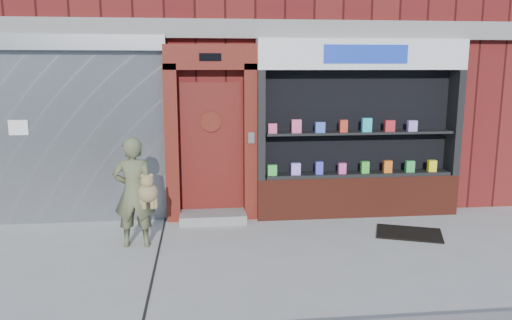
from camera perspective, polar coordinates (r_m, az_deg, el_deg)
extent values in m
plane|color=#9E9E99|center=(6.91, 1.80, -11.04)|extent=(80.00, 80.00, 0.00)
cube|color=#5B1514|center=(12.48, -2.20, 17.29)|extent=(12.00, 8.00, 8.00)
cube|color=gray|center=(8.35, -0.01, 14.74)|extent=(12.00, 0.16, 0.30)
cube|color=gray|center=(8.63, -20.26, 2.30)|extent=(3.00, 0.10, 2.80)
cube|color=slate|center=(8.50, -21.03, 12.43)|extent=(3.10, 0.30, 0.24)
cube|color=white|center=(8.77, -25.53, 3.36)|extent=(0.30, 0.01, 0.24)
cube|color=#51140D|center=(8.32, -9.59, 1.83)|extent=(0.22, 0.28, 2.60)
cube|color=#51140D|center=(8.35, -0.65, 2.01)|extent=(0.22, 0.28, 2.60)
cube|color=#51140D|center=(8.22, -5.27, 11.62)|extent=(1.50, 0.28, 0.40)
cube|color=black|center=(8.07, -5.25, 11.64)|extent=(0.35, 0.01, 0.12)
cube|color=#591510|center=(8.44, -5.12, 1.37)|extent=(1.00, 0.06, 2.20)
cylinder|color=black|center=(8.34, -5.16, 4.38)|extent=(0.28, 0.02, 0.28)
cylinder|color=#51140D|center=(8.33, -5.16, 4.37)|extent=(0.34, 0.02, 0.34)
cube|color=gray|center=(8.43, -4.95, -6.49)|extent=(1.10, 0.55, 0.15)
cube|color=slate|center=(8.19, -0.54, 2.55)|extent=(0.10, 0.02, 0.18)
cube|color=maroon|center=(8.86, 11.42, -3.97)|extent=(3.50, 0.40, 0.70)
cube|color=black|center=(8.27, 0.50, 4.02)|extent=(0.12, 0.40, 1.80)
cube|color=black|center=(9.30, 21.70, 4.01)|extent=(0.12, 0.40, 1.80)
cube|color=black|center=(8.81, 11.35, 4.22)|extent=(3.30, 0.03, 1.80)
cube|color=black|center=(8.78, 11.51, -1.57)|extent=(3.20, 0.36, 0.06)
cube|color=black|center=(8.66, 11.69, 3.10)|extent=(3.20, 0.36, 0.04)
cube|color=white|center=(8.59, 12.02, 11.73)|extent=(3.50, 0.40, 0.50)
cube|color=#1734AF|center=(8.39, 12.47, 11.74)|extent=(1.40, 0.01, 0.30)
cube|color=green|center=(8.34, 1.85, -1.16)|extent=(0.15, 0.09, 0.18)
cube|color=#B08AF9|center=(8.40, 4.55, -1.02)|extent=(0.16, 0.09, 0.20)
cube|color=#3C3FCE|center=(8.48, 7.21, -0.90)|extent=(0.13, 0.09, 0.22)
cube|color=#D8489B|center=(8.59, 9.80, -0.94)|extent=(0.13, 0.09, 0.18)
cube|color=green|center=(8.71, 12.33, -0.81)|extent=(0.13, 0.09, 0.20)
cube|color=orange|center=(8.84, 14.79, -0.73)|extent=(0.14, 0.09, 0.21)
cube|color=green|center=(9.00, 17.16, -0.70)|extent=(0.15, 0.09, 0.20)
cube|color=#FAF31A|center=(9.16, 19.46, -0.64)|extent=(0.14, 0.09, 0.20)
cube|color=#ED4F7D|center=(8.22, 1.88, 3.63)|extent=(0.14, 0.09, 0.16)
cube|color=#F35186|center=(8.29, 4.63, 3.87)|extent=(0.16, 0.09, 0.22)
cube|color=blue|center=(8.37, 7.32, 3.73)|extent=(0.16, 0.09, 0.17)
cube|color=red|center=(8.48, 9.95, 3.85)|extent=(0.13, 0.09, 0.21)
cube|color=#28B4C8|center=(8.60, 12.52, 3.93)|extent=(0.16, 0.09, 0.23)
cube|color=red|center=(8.74, 15.00, 3.79)|extent=(0.17, 0.09, 0.19)
cube|color=#B384EF|center=(8.89, 17.41, 3.74)|extent=(0.15, 0.09, 0.18)
imported|color=#5A5F3F|center=(7.30, -13.78, -3.61)|extent=(0.59, 0.40, 1.59)
sphere|color=olive|center=(7.18, -12.24, -3.64)|extent=(0.29, 0.29, 0.29)
sphere|color=olive|center=(7.10, -12.34, -2.39)|extent=(0.19, 0.19, 0.19)
sphere|color=olive|center=(7.08, -12.82, -1.80)|extent=(0.07, 0.07, 0.07)
sphere|color=olive|center=(7.07, -11.90, -1.78)|extent=(0.07, 0.07, 0.07)
cylinder|color=olive|center=(7.23, -12.95, -4.75)|extent=(0.07, 0.07, 0.17)
cylinder|color=olive|center=(7.21, -11.44, -4.73)|extent=(0.07, 0.07, 0.17)
cylinder|color=olive|center=(7.20, -12.67, -4.79)|extent=(0.07, 0.07, 0.17)
cylinder|color=olive|center=(7.19, -11.76, -4.78)|extent=(0.07, 0.07, 0.17)
cube|color=black|center=(8.15, 17.09, -8.01)|extent=(1.15, 0.99, 0.02)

